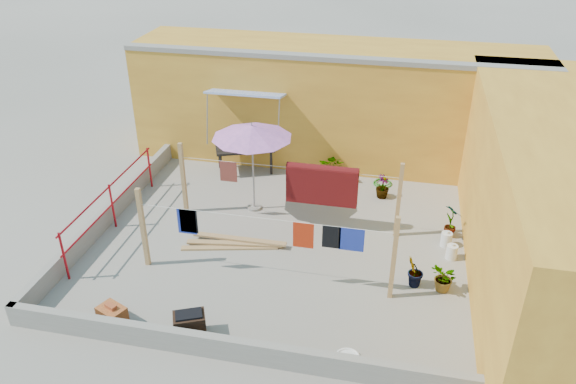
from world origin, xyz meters
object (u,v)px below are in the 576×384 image
object	(u,v)px
water_jug_a	(446,239)
green_hose	(383,183)
outdoor_table	(245,149)
plant_back_a	(332,167)
brick_stack	(112,315)
brazier	(190,325)
patio_umbrella	(252,132)
water_jug_b	(452,252)
white_basin	(348,358)

from	to	relation	value
water_jug_a	green_hose	bearing A→B (deg)	120.61
outdoor_table	plant_back_a	xyz separation A→B (m)	(2.41, 0.00, -0.29)
brick_stack	plant_back_a	bearing A→B (deg)	64.41
outdoor_table	brazier	size ratio (longest dim) A/B	2.66
patio_umbrella	green_hose	distance (m)	4.07
outdoor_table	brazier	distance (m)	6.47
brick_stack	water_jug_a	bearing A→B (deg)	32.51
outdoor_table	green_hose	bearing A→B (deg)	0.00
patio_umbrella	water_jug_a	distance (m)	4.93
brick_stack	green_hose	world-z (taller)	brick_stack
green_hose	plant_back_a	world-z (taller)	plant_back_a
water_jug_a	water_jug_b	xyz separation A→B (m)	(0.10, -0.46, -0.00)
patio_umbrella	white_basin	distance (m)	5.65
white_basin	plant_back_a	distance (m)	6.52
green_hose	water_jug_b	bearing A→B (deg)	-61.87
white_basin	water_jug_a	size ratio (longest dim) A/B	1.14
outdoor_table	water_jug_b	bearing A→B (deg)	-29.55
water_jug_b	plant_back_a	size ratio (longest dim) A/B	0.51
brazier	white_basin	distance (m)	2.78
brazier	green_hose	xyz separation A→B (m)	(2.94, 6.40, -0.21)
brazier	plant_back_a	size ratio (longest dim) A/B	0.89
white_basin	water_jug_b	world-z (taller)	water_jug_b
patio_umbrella	brazier	bearing A→B (deg)	-89.40
plant_back_a	patio_umbrella	bearing A→B (deg)	-130.28
patio_umbrella	plant_back_a	distance (m)	3.01
brazier	water_jug_b	xyz separation A→B (m)	(4.58, 3.34, -0.08)
white_basin	water_jug_b	distance (m)	3.80
water_jug_a	outdoor_table	bearing A→B (deg)	153.86
water_jug_a	green_hose	size ratio (longest dim) A/B	0.77
water_jug_a	water_jug_b	size ratio (longest dim) A/B	1.02
plant_back_a	white_basin	bearing A→B (deg)	-79.47
outdoor_table	water_jug_a	world-z (taller)	outdoor_table
patio_umbrella	outdoor_table	distance (m)	2.48
water_jug_a	water_jug_b	bearing A→B (deg)	-78.04
brazier	patio_umbrella	bearing A→B (deg)	90.60
outdoor_table	water_jug_a	size ratio (longest dim) A/B	4.56
water_jug_a	brick_stack	bearing A→B (deg)	-147.49
outdoor_table	green_hose	xyz separation A→B (m)	(3.76, 0.00, -0.62)
water_jug_b	brazier	bearing A→B (deg)	-143.89
brick_stack	water_jug_b	bearing A→B (deg)	28.87
patio_umbrella	water_jug_a	size ratio (longest dim) A/B	5.92
brazier	water_jug_a	distance (m)	5.87
outdoor_table	water_jug_a	bearing A→B (deg)	-26.14
white_basin	patio_umbrella	bearing A→B (deg)	122.23
brazier	green_hose	distance (m)	7.05
brick_stack	water_jug_b	size ratio (longest dim) A/B	1.58
water_jug_a	green_hose	xyz separation A→B (m)	(-1.54, 2.60, -0.13)
brick_stack	water_jug_b	distance (m)	6.92
brazier	outdoor_table	bearing A→B (deg)	97.32
patio_umbrella	green_hose	bearing A→B (deg)	32.81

